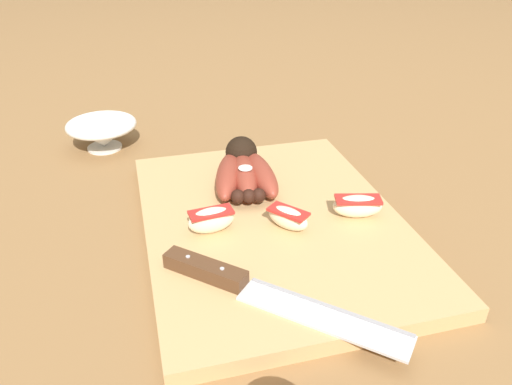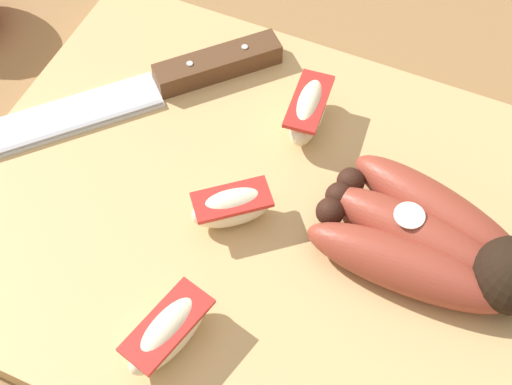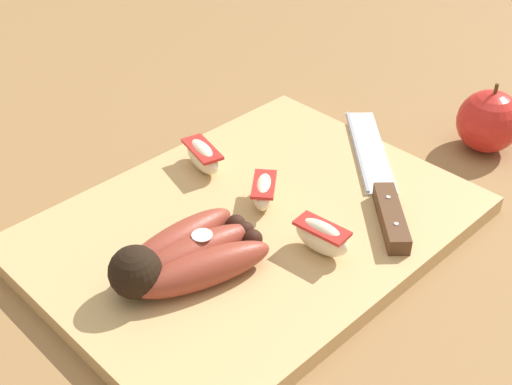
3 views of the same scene
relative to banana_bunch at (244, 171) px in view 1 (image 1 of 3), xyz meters
The scene contains 8 objects.
ground_plane 0.13m from the banana_bunch, 164.01° to the right, with size 6.00×6.00×0.00m, color olive.
cutting_board 0.11m from the banana_bunch, behind, with size 0.45×0.33×0.02m, color tan.
banana_bunch is the anchor object (origin of this frame).
chefs_knife 0.24m from the banana_bunch, 166.04° to the left, with size 0.21×0.22×0.02m.
apple_wedge_near 0.14m from the banana_bunch, 148.55° to the left, with size 0.03×0.06×0.04m.
apple_wedge_middle 0.18m from the banana_bunch, 136.88° to the right, with size 0.04×0.07×0.03m.
apple_wedge_far 0.14m from the banana_bunch, 169.33° to the right, with size 0.06×0.05×0.03m.
ceramic_bowl 0.30m from the banana_bunch, 41.98° to the left, with size 0.12×0.12×0.05m.
Camera 1 is at (-0.52, 0.19, 0.38)m, focal length 35.28 mm.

